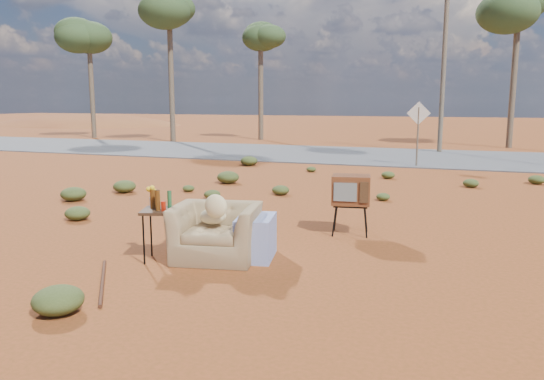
% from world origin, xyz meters
% --- Properties ---
extents(ground, '(140.00, 140.00, 0.00)m').
position_xyz_m(ground, '(0.00, 0.00, 0.00)').
color(ground, brown).
rests_on(ground, ground).
extents(highway, '(140.00, 7.00, 0.04)m').
position_xyz_m(highway, '(0.00, 15.00, 0.02)').
color(highway, '#565659').
rests_on(highway, ground).
extents(dirt_mound, '(26.00, 18.00, 2.00)m').
position_xyz_m(dirt_mound, '(-30.00, 34.00, 0.00)').
color(dirt_mound, brown).
rests_on(dirt_mound, ground).
extents(armchair, '(1.49, 1.13, 1.03)m').
position_xyz_m(armchair, '(-0.17, 0.15, 0.48)').
color(armchair, '#8D724D').
rests_on(armchair, ground).
extents(tv_unit, '(0.69, 0.59, 1.00)m').
position_xyz_m(tv_unit, '(1.24, 2.12, 0.74)').
color(tv_unit, black).
rests_on(tv_unit, ground).
extents(side_table, '(0.64, 0.64, 1.02)m').
position_xyz_m(side_table, '(-0.99, -0.21, 0.75)').
color(side_table, '#3C2416').
rests_on(side_table, ground).
extents(rusty_bar, '(1.01, 1.40, 0.04)m').
position_xyz_m(rusty_bar, '(-1.13, -1.31, 0.02)').
color(rusty_bar, '#4C2214').
rests_on(rusty_bar, ground).
extents(road_sign, '(0.78, 0.06, 2.19)m').
position_xyz_m(road_sign, '(1.50, 12.00, 1.50)').
color(road_sign, brown).
rests_on(road_sign, ground).
extents(eucalyptus_far_left, '(3.20, 3.20, 7.10)m').
position_xyz_m(eucalyptus_far_left, '(-18.00, 20.00, 5.94)').
color(eucalyptus_far_left, brown).
rests_on(eucalyptus_far_left, ground).
extents(eucalyptus_left, '(3.20, 3.20, 8.10)m').
position_xyz_m(eucalyptus_left, '(-12.00, 19.00, 6.92)').
color(eucalyptus_left, brown).
rests_on(eucalyptus_left, ground).
extents(eucalyptus_near_left, '(3.20, 3.20, 6.60)m').
position_xyz_m(eucalyptus_near_left, '(-8.00, 22.00, 5.45)').
color(eucalyptus_near_left, brown).
rests_on(eucalyptus_near_left, ground).
extents(eucalyptus_center, '(3.20, 3.20, 7.60)m').
position_xyz_m(eucalyptus_center, '(5.00, 21.00, 6.43)').
color(eucalyptus_center, brown).
rests_on(eucalyptus_center, ground).
extents(utility_pole_center, '(1.40, 0.20, 8.00)m').
position_xyz_m(utility_pole_center, '(2.00, 17.50, 4.15)').
color(utility_pole_center, brown).
rests_on(utility_pole_center, ground).
extents(scrub_patch, '(17.49, 8.07, 0.33)m').
position_xyz_m(scrub_patch, '(-0.82, 4.41, 0.14)').
color(scrub_patch, '#414F22').
rests_on(scrub_patch, ground).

